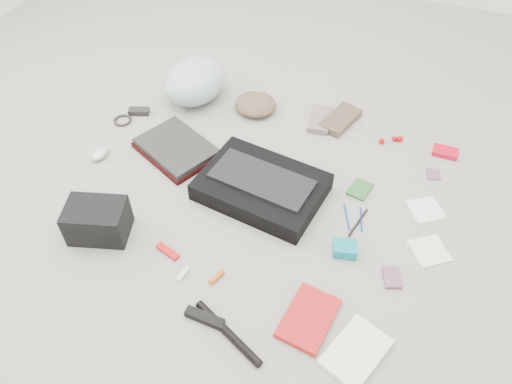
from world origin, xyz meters
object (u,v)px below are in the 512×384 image
at_px(messenger_bag, 262,187).
at_px(bike_helmet, 195,81).
at_px(book_red, 308,318).
at_px(camera_bag, 98,221).
at_px(laptop, 176,146).
at_px(accordion_wallet, 345,249).

xyz_separation_m(messenger_bag, bike_helmet, (-0.53, 0.49, 0.06)).
xyz_separation_m(messenger_bag, book_red, (0.35, -0.47, -0.03)).
bearing_deg(book_red, camera_bag, -177.12).
bearing_deg(messenger_bag, book_red, -46.03).
xyz_separation_m(bike_helmet, camera_bag, (0.04, -0.90, -0.03)).
height_order(bike_helmet, book_red, bike_helmet).
height_order(laptop, camera_bag, camera_bag).
height_order(bike_helmet, accordion_wallet, bike_helmet).
relative_size(laptop, bike_helmet, 0.97).
bearing_deg(laptop, bike_helmet, 128.68).
bearing_deg(messenger_bag, camera_bag, -132.50).
bearing_deg(messenger_bag, bike_helmet, 145.38).
xyz_separation_m(bike_helmet, book_red, (0.88, -0.96, -0.09)).
distance_m(messenger_bag, book_red, 0.59).
distance_m(messenger_bag, bike_helmet, 0.72).
distance_m(messenger_bag, laptop, 0.45).
relative_size(messenger_bag, book_red, 2.17).
bearing_deg(camera_bag, messenger_bag, 22.81).
bearing_deg(laptop, camera_bag, -71.32).
relative_size(laptop, book_red, 1.47).
bearing_deg(laptop, book_red, -11.04).
height_order(messenger_bag, camera_bag, camera_bag).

